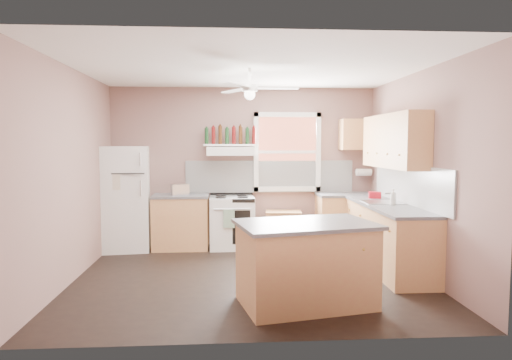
{
  "coord_description": "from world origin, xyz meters",
  "views": [
    {
      "loc": [
        -0.3,
        -5.87,
        1.74
      ],
      "look_at": [
        0.1,
        0.3,
        1.25
      ],
      "focal_mm": 32.0,
      "sensor_mm": 36.0,
      "label": 1
    }
  ],
  "objects": [
    {
      "name": "wall_back",
      "position": [
        0.0,
        2.02,
        1.35
      ],
      "size": [
        4.5,
        0.05,
        2.7
      ],
      "primitive_type": "cube",
      "color": "#7F5E57",
      "rests_on": "ground"
    },
    {
      "name": "island",
      "position": [
        0.55,
        -1.07,
        0.43
      ],
      "size": [
        1.51,
        1.12,
        0.86
      ],
      "primitive_type": "cube",
      "rotation": [
        0.0,
        0.0,
        0.21
      ],
      "color": "tan",
      "rests_on": "floor"
    },
    {
      "name": "sink",
      "position": [
        1.94,
        0.5,
        0.9
      ],
      "size": [
        0.55,
        0.45,
        0.03
      ],
      "primitive_type": "cube",
      "color": "silver",
      "rests_on": "counter_right"
    },
    {
      "name": "wine_bottles",
      "position": [
        -0.23,
        1.87,
        1.88
      ],
      "size": [
        0.86,
        0.06,
        0.31
      ],
      "color": "#143819",
      "rests_on": "bottle_shelf"
    },
    {
      "name": "floor",
      "position": [
        0.0,
        0.0,
        0.0
      ],
      "size": [
        4.5,
        4.5,
        0.0
      ],
      "primitive_type": "plane",
      "color": "black",
      "rests_on": "ground"
    },
    {
      "name": "wall_right",
      "position": [
        2.27,
        0.0,
        1.35
      ],
      "size": [
        0.05,
        4.0,
        2.7
      ],
      "primitive_type": "cube",
      "color": "#7F5E57",
      "rests_on": "ground"
    },
    {
      "name": "refrigerator",
      "position": [
        -1.93,
        1.66,
        0.85
      ],
      "size": [
        0.8,
        0.78,
        1.7
      ],
      "primitive_type": "cube",
      "rotation": [
        0.0,
        0.0,
        0.12
      ],
      "color": "white",
      "rests_on": "floor"
    },
    {
      "name": "ceiling_fan_hub",
      "position": [
        0.0,
        0.0,
        2.45
      ],
      "size": [
        0.2,
        0.2,
        0.08
      ],
      "primitive_type": "cylinder",
      "color": "white",
      "rests_on": "ceiling"
    },
    {
      "name": "range_hood",
      "position": [
        -0.23,
        1.75,
        1.62
      ],
      "size": [
        0.78,
        0.5,
        0.14
      ],
      "primitive_type": "cube",
      "color": "white",
      "rests_on": "wall_back"
    },
    {
      "name": "counter_corner",
      "position": [
        1.75,
        1.7,
        0.88
      ],
      "size": [
        1.02,
        0.62,
        0.04
      ],
      "primitive_type": "cube",
      "color": "#4F4F52",
      "rests_on": "base_cabinet_corner"
    },
    {
      "name": "island_top",
      "position": [
        0.55,
        -1.07,
        0.88
      ],
      "size": [
        1.6,
        1.21,
        0.04
      ],
      "primitive_type": "cube",
      "rotation": [
        0.0,
        0.0,
        0.21
      ],
      "color": "#4F4F52",
      "rests_on": "island"
    },
    {
      "name": "backsplash_back",
      "position": [
        0.45,
        1.99,
        1.18
      ],
      "size": [
        2.9,
        0.03,
        0.55
      ],
      "primitive_type": "cube",
      "color": "white",
      "rests_on": "wall_back"
    },
    {
      "name": "upper_cabinet_corner",
      "position": [
        1.95,
        1.83,
        1.9
      ],
      "size": [
        0.6,
        0.33,
        0.52
      ],
      "primitive_type": "cube",
      "color": "tan",
      "rests_on": "wall_back"
    },
    {
      "name": "paper_towel",
      "position": [
        2.07,
        1.86,
        1.25
      ],
      "size": [
        0.26,
        0.12,
        0.12
      ],
      "primitive_type": "cylinder",
      "rotation": [
        0.0,
        1.57,
        0.0
      ],
      "color": "white",
      "rests_on": "wall_back"
    },
    {
      "name": "base_cabinet_right",
      "position": [
        1.95,
        0.3,
        0.43
      ],
      "size": [
        0.6,
        2.2,
        0.86
      ],
      "primitive_type": "cube",
      "color": "tan",
      "rests_on": "floor"
    },
    {
      "name": "ceiling",
      "position": [
        0.0,
        0.0,
        2.7
      ],
      "size": [
        4.5,
        4.5,
        0.0
      ],
      "primitive_type": "plane",
      "color": "white",
      "rests_on": "ground"
    },
    {
      "name": "cart",
      "position": [
        0.66,
        1.75,
        0.3
      ],
      "size": [
        0.63,
        0.45,
        0.6
      ],
      "primitive_type": "cube",
      "rotation": [
        0.0,
        0.0,
        -0.09
      ],
      "color": "tan",
      "rests_on": "floor"
    },
    {
      "name": "counter_left",
      "position": [
        -1.06,
        1.7,
        0.88
      ],
      "size": [
        0.92,
        0.62,
        0.04
      ],
      "primitive_type": "cube",
      "color": "#4F4F52",
      "rests_on": "base_cabinet_left"
    },
    {
      "name": "counter_right",
      "position": [
        1.94,
        0.3,
        0.88
      ],
      "size": [
        0.62,
        2.22,
        0.04
      ],
      "primitive_type": "cube",
      "color": "#4F4F52",
      "rests_on": "base_cabinet_right"
    },
    {
      "name": "base_cabinet_corner",
      "position": [
        1.75,
        1.7,
        0.43
      ],
      "size": [
        1.0,
        0.6,
        0.86
      ],
      "primitive_type": "cube",
      "color": "tan",
      "rests_on": "floor"
    },
    {
      "name": "soap_bottle",
      "position": [
        1.98,
        0.21,
        1.01
      ],
      "size": [
        0.09,
        0.09,
        0.22
      ],
      "primitive_type": "imported",
      "rotation": [
        0.0,
        0.0,
        1.65
      ],
      "color": "silver",
      "rests_on": "counter_right"
    },
    {
      "name": "stove",
      "position": [
        -0.21,
        1.69,
        0.43
      ],
      "size": [
        0.75,
        0.66,
        0.86
      ],
      "primitive_type": "cube",
      "rotation": [
        0.0,
        0.0,
        0.02
      ],
      "color": "white",
      "rests_on": "floor"
    },
    {
      "name": "bottle_shelf",
      "position": [
        -0.23,
        1.87,
        1.72
      ],
      "size": [
        0.9,
        0.26,
        0.03
      ],
      "primitive_type": "cube",
      "color": "white",
      "rests_on": "range_hood"
    },
    {
      "name": "wall_left",
      "position": [
        -2.27,
        0.0,
        1.35
      ],
      "size": [
        0.05,
        4.0,
        2.7
      ],
      "primitive_type": "cube",
      "color": "#7F5E57",
      "rests_on": "ground"
    },
    {
      "name": "faucet",
      "position": [
        2.1,
        0.5,
        0.97
      ],
      "size": [
        0.03,
        0.03,
        0.14
      ],
      "primitive_type": "cylinder",
      "color": "silver",
      "rests_on": "sink"
    },
    {
      "name": "backsplash_right",
      "position": [
        2.23,
        0.3,
        1.18
      ],
      "size": [
        0.03,
        2.6,
        0.55
      ],
      "primitive_type": "cube",
      "color": "white",
      "rests_on": "wall_right"
    },
    {
      "name": "red_caddy",
      "position": [
        1.99,
        1.01,
        0.95
      ],
      "size": [
        0.2,
        0.15,
        0.1
      ],
      "primitive_type": "cube",
      "rotation": [
        0.0,
        0.0,
        -0.18
      ],
      "color": "#B50F1B",
      "rests_on": "counter_right"
    },
    {
      "name": "upper_cabinet_right",
      "position": [
        2.08,
        0.5,
        1.78
      ],
      "size": [
        0.33,
        1.8,
        0.76
      ],
      "primitive_type": "cube",
      "color": "tan",
      "rests_on": "wall_right"
    },
    {
      "name": "toaster",
      "position": [
        -1.07,
        1.65,
        0.99
      ],
      "size": [
        0.32,
        0.25,
        0.18
      ],
      "primitive_type": "cube",
      "rotation": [
        0.0,
        0.0,
        0.35
      ],
      "color": "silver",
      "rests_on": "counter_left"
    },
    {
      "name": "window_view",
      "position": [
        0.75,
        1.98,
        1.6
      ],
      "size": [
        1.0,
        0.02,
        1.2
      ],
      "primitive_type": "cube",
      "color": "brown",
      "rests_on": "wall_back"
    },
    {
      "name": "base_cabinet_left",
      "position": [
        -1.06,
        1.7,
        0.43
      ],
      "size": [
        0.9,
        0.6,
        0.86
      ],
      "primitive_type": "cube",
      "color": "tan",
      "rests_on": "floor"
    },
    {
      "name": "window_frame",
      "position": [
        0.75,
        1.96,
        1.6
      ],
      "size": [
        1.16,
        0.07,
        1.36
      ],
      "primitive_type": "cube",
      "color": "white",
      "rests_on": "wall_back"
    }
  ]
}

